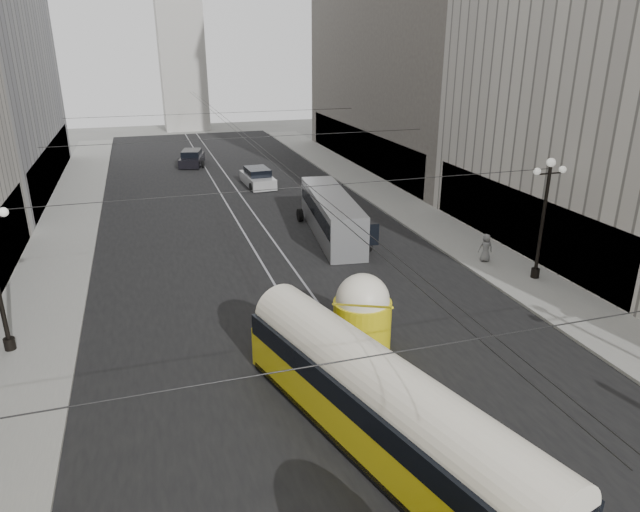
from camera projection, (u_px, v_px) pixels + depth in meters
road at (249, 223)px, 39.75m from camera, size 20.00×85.00×0.02m
sidewalk_left at (69, 223)px, 39.50m from camera, size 4.00×72.00×0.15m
sidewalk_right at (387, 197)px, 46.20m from camera, size 4.00×72.00×0.15m
rail_left at (239, 224)px, 39.54m from camera, size 0.12×85.00×0.04m
rail_right at (260, 222)px, 39.96m from camera, size 0.12×85.00×0.04m
distant_tower at (178, 16)px, 76.82m from camera, size 6.00×6.00×31.36m
lamppost_right_mid at (544, 212)px, 29.01m from camera, size 1.86×0.44×6.37m
catenary at (250, 140)px, 36.80m from camera, size 25.00×72.00×0.23m
streetcar at (382, 405)px, 17.24m from camera, size 5.81×14.59×3.29m
city_bus at (331, 213)px, 36.75m from camera, size 3.51×10.90×2.71m
sedan_white_far at (258, 178)px, 49.61m from camera, size 2.34×5.14×1.59m
sedan_dark_far at (192, 158)px, 57.97m from camera, size 3.10×5.22×1.54m
pedestrian_sidewalk_right at (486, 248)px, 32.23m from camera, size 0.87×0.65×1.60m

